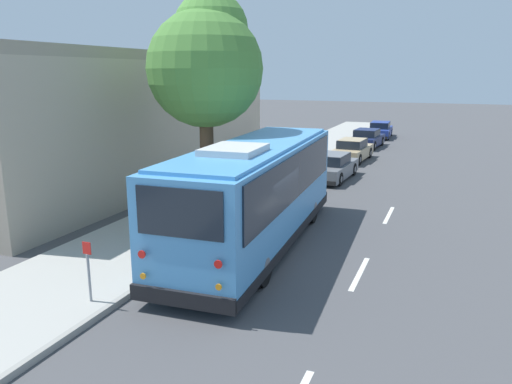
% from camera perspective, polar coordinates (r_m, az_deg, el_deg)
% --- Properties ---
extents(ground_plane, '(160.00, 160.00, 0.00)m').
position_cam_1_polar(ground_plane, '(14.41, -0.16, -7.65)').
color(ground_plane, '#474749').
extents(sidewalk_slab, '(80.00, 3.78, 0.15)m').
position_cam_1_polar(sidewalk_slab, '(16.10, -12.83, -5.40)').
color(sidewalk_slab, '#A3A099').
rests_on(sidewalk_slab, ground).
extents(curb_strip, '(80.00, 0.14, 0.15)m').
position_cam_1_polar(curb_strip, '(15.12, -6.64, -6.40)').
color(curb_strip, gray).
rests_on(curb_strip, ground).
extents(shuttle_bus, '(10.22, 3.22, 3.32)m').
position_cam_1_polar(shuttle_bus, '(15.00, -0.02, 0.31)').
color(shuttle_bus, '#4C93D1').
rests_on(shuttle_bus, ground).
extents(parked_sedan_gray, '(4.45, 1.94, 1.30)m').
position_cam_1_polar(parked_sedan_gray, '(25.12, 8.60, 2.82)').
color(parked_sedan_gray, slate).
rests_on(parked_sedan_gray, ground).
extents(parked_sedan_tan, '(4.49, 1.88, 1.32)m').
position_cam_1_polar(parked_sedan_tan, '(30.67, 10.94, 4.67)').
color(parked_sedan_tan, tan).
rests_on(parked_sedan_tan, ground).
extents(parked_sedan_navy, '(4.35, 2.00, 1.29)m').
position_cam_1_polar(parked_sedan_navy, '(36.46, 12.55, 5.95)').
color(parked_sedan_navy, '#19234C').
rests_on(parked_sedan_navy, ground).
extents(parked_sedan_blue, '(4.65, 1.87, 1.29)m').
position_cam_1_polar(parked_sedan_blue, '(42.24, 14.00, 6.87)').
color(parked_sedan_blue, navy).
rests_on(parked_sedan_blue, ground).
extents(street_tree, '(4.06, 4.06, 7.81)m').
position_cam_1_polar(street_tree, '(17.99, -5.70, 14.63)').
color(street_tree, brown).
rests_on(street_tree, sidewalk_slab).
extents(sign_post_near, '(0.06, 0.22, 1.41)m').
position_cam_1_polar(sign_post_near, '(11.89, -18.58, -8.55)').
color(sign_post_near, gray).
rests_on(sign_post_near, sidewalk_slab).
extents(sign_post_far, '(0.06, 0.06, 1.22)m').
position_cam_1_polar(sign_post_far, '(13.32, -13.32, -6.36)').
color(sign_post_far, gray).
rests_on(sign_post_far, sidewalk_slab).
extents(building_backdrop, '(19.74, 7.19, 6.08)m').
position_cam_1_polar(building_backdrop, '(25.12, -15.70, 7.65)').
color(building_backdrop, tan).
rests_on(building_backdrop, ground).
extents(lane_stripe_mid, '(2.40, 0.14, 0.01)m').
position_cam_1_polar(lane_stripe_mid, '(13.70, 11.76, -9.09)').
color(lane_stripe_mid, silver).
rests_on(lane_stripe_mid, ground).
extents(lane_stripe_ahead, '(2.40, 0.14, 0.01)m').
position_cam_1_polar(lane_stripe_ahead, '(19.34, 14.94, -2.55)').
color(lane_stripe_ahead, silver).
rests_on(lane_stripe_ahead, ground).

